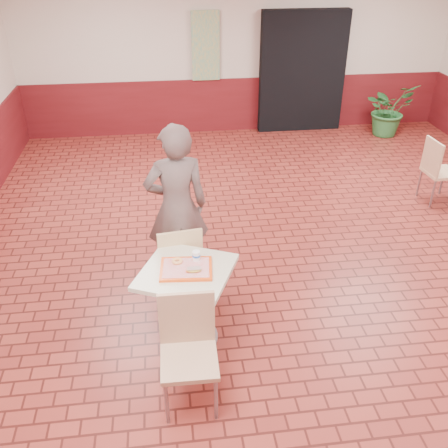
{
  "coord_description": "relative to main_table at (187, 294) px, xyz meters",
  "views": [
    {
      "loc": [
        -1.45,
        -4.33,
        3.37
      ],
      "look_at": [
        -0.93,
        -0.24,
        0.95
      ],
      "focal_mm": 40.0,
      "sensor_mm": 36.0,
      "label": 1
    }
  ],
  "objects": [
    {
      "name": "room_shell",
      "position": [
        1.33,
        0.74,
        0.96
      ],
      "size": [
        8.01,
        10.01,
        3.01
      ],
      "color": "maroon",
      "rests_on": "ground"
    },
    {
      "name": "wainscot_band",
      "position": [
        1.33,
        0.74,
        -0.04
      ],
      "size": [
        8.0,
        10.0,
        1.0
      ],
      "color": "#551013",
      "rests_on": "ground"
    },
    {
      "name": "corridor_doorway",
      "position": [
        2.53,
        5.62,
        0.56
      ],
      "size": [
        1.6,
        0.22,
        2.2
      ],
      "primitive_type": "cube",
      "color": "black",
      "rests_on": "ground"
    },
    {
      "name": "promo_poster",
      "position": [
        0.73,
        5.68,
        1.06
      ],
      "size": [
        0.5,
        0.03,
        1.2
      ],
      "primitive_type": "cube",
      "color": "gray",
      "rests_on": "wainscot_band"
    },
    {
      "name": "main_table",
      "position": [
        0.0,
        0.0,
        0.0
      ],
      "size": [
        0.76,
        0.76,
        0.8
      ],
      "rotation": [
        0.0,
        0.0,
        -0.42
      ],
      "color": "beige",
      "rests_on": "ground"
    },
    {
      "name": "chair_main_front",
      "position": [
        -0.03,
        -0.66,
        0.0
      ],
      "size": [
        0.46,
        0.46,
        0.97
      ],
      "rotation": [
        0.0,
        0.0,
        -0.02
      ],
      "color": "tan",
      "rests_on": "ground"
    },
    {
      "name": "chair_main_back",
      "position": [
        -0.05,
        0.55,
        -0.01
      ],
      "size": [
        0.49,
        0.49,
        0.94
      ],
      "rotation": [
        0.0,
        0.0,
        3.27
      ],
      "color": "#DBBB83",
      "rests_on": "ground"
    },
    {
      "name": "customer",
      "position": [
        -0.03,
        0.98,
        0.37
      ],
      "size": [
        0.71,
        0.51,
        1.81
      ],
      "primitive_type": "imported",
      "rotation": [
        0.0,
        0.0,
        3.27
      ],
      "color": "brown",
      "rests_on": "ground"
    },
    {
      "name": "serving_tray",
      "position": [
        0.0,
        0.0,
        0.28
      ],
      "size": [
        0.45,
        0.35,
        0.03
      ],
      "rotation": [
        0.0,
        0.0,
        -0.09
      ],
      "color": "#E84A11",
      "rests_on": "main_table"
    },
    {
      "name": "ring_donut",
      "position": [
        -0.07,
        0.09,
        0.3
      ],
      "size": [
        0.1,
        0.1,
        0.03
      ],
      "primitive_type": "torus",
      "rotation": [
        0.0,
        0.0,
        -0.07
      ],
      "color": "#F7A75A",
      "rests_on": "serving_tray"
    },
    {
      "name": "long_john_donut",
      "position": [
        0.06,
        -0.07,
        0.31
      ],
      "size": [
        0.14,
        0.07,
        0.04
      ],
      "rotation": [
        0.0,
        0.0,
        -0.01
      ],
      "color": "gold",
      "rests_on": "serving_tray"
    },
    {
      "name": "paper_cup",
      "position": [
        0.1,
        0.1,
        0.34
      ],
      "size": [
        0.07,
        0.07,
        0.09
      ],
      "rotation": [
        0.0,
        0.0,
        0.24
      ],
      "color": "white",
      "rests_on": "serving_tray"
    },
    {
      "name": "chair_second_left",
      "position": [
        3.65,
        2.39,
        -0.02
      ],
      "size": [
        0.45,
        0.45,
        0.93
      ],
      "rotation": [
        0.0,
        0.0,
        1.63
      ],
      "color": "#D6AB80",
      "rests_on": "ground"
    },
    {
      "name": "potted_plant",
      "position": [
        4.11,
        5.1,
        -0.05
      ],
      "size": [
        1.09,
        1.02,
        0.98
      ],
      "primitive_type": "imported",
      "rotation": [
        0.0,
        0.0,
        0.35
      ],
      "color": "#2B6C32",
      "rests_on": "ground"
    }
  ]
}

